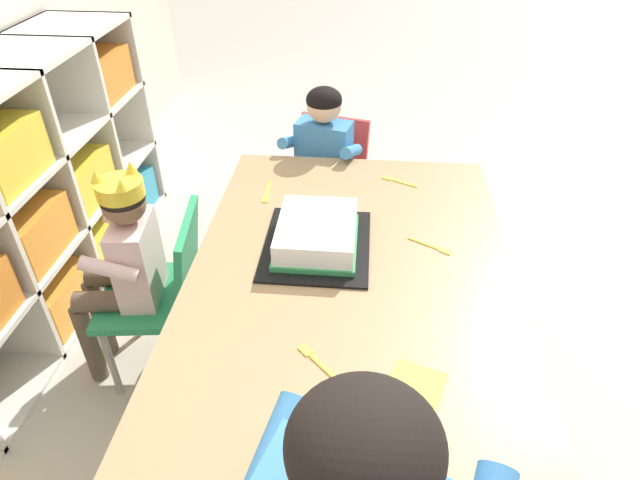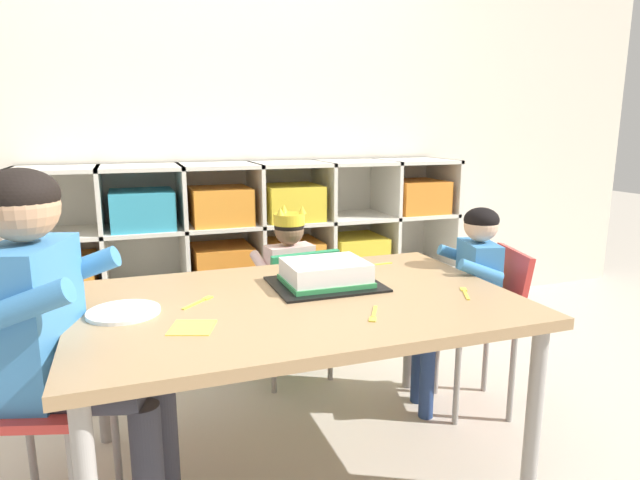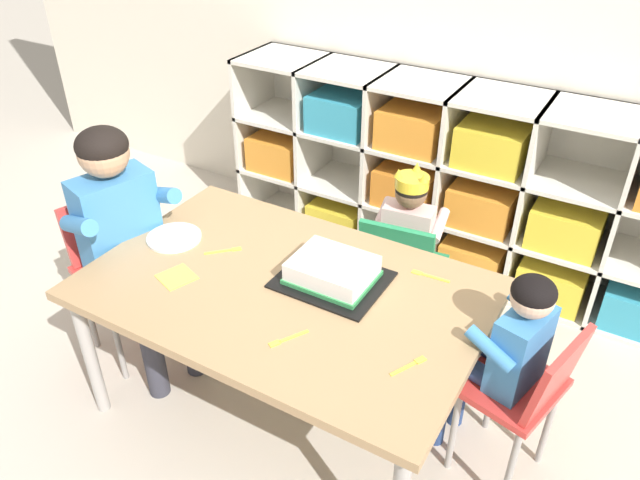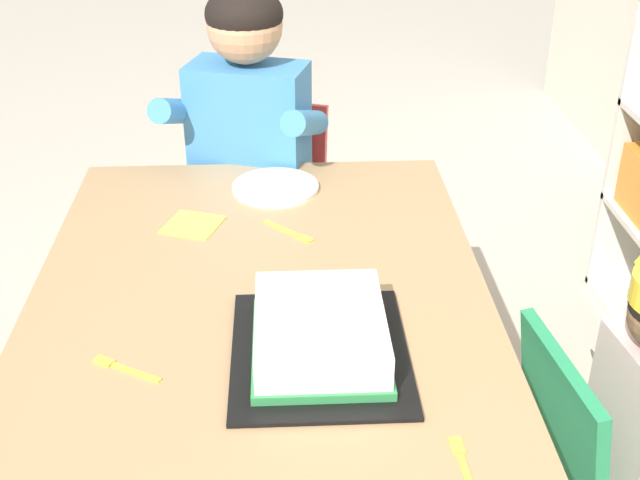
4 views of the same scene
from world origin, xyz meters
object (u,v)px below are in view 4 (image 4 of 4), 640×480
adult_helper_seated (242,148)px  birthday_cake_on_tray (320,337)px  classroom_chair_blue (598,466)px  fork_near_cake_tray (464,466)px  classroom_chair_adult_side (259,201)px  paper_plate_stack (275,187)px  activity_table (260,336)px  fork_beside_plate_stack (123,368)px  fork_by_napkin (291,233)px

adult_helper_seated → birthday_cake_on_tray: (0.83, 0.16, -0.01)m
classroom_chair_blue → fork_near_cake_tray: bearing=118.9°
adult_helper_seated → fork_near_cake_tray: adult_helper_seated is taller
classroom_chair_adult_side → fork_near_cake_tray: 1.27m
paper_plate_stack → adult_helper_seated: bearing=-152.9°
activity_table → fork_near_cake_tray: (0.41, 0.30, 0.05)m
classroom_chair_blue → classroom_chair_adult_side: bearing=26.0°
classroom_chair_adult_side → fork_beside_plate_stack: 1.00m
classroom_chair_blue → fork_by_napkin: classroom_chair_blue is taller
classroom_chair_adult_side → adult_helper_seated: adult_helper_seated is taller
activity_table → fork_beside_plate_stack: size_ratio=11.00×
adult_helper_seated → paper_plate_stack: 0.19m
activity_table → adult_helper_seated: size_ratio=1.33×
birthday_cake_on_tray → paper_plate_stack: birthday_cake_on_tray is taller
activity_table → birthday_cake_on_tray: bearing=39.5°
fork_near_cake_tray → fork_beside_plate_stack: 0.59m
classroom_chair_blue → classroom_chair_adult_side: classroom_chair_adult_side is taller
classroom_chair_blue → birthday_cake_on_tray: bearing=77.5°
classroom_chair_adult_side → classroom_chair_blue: bearing=-39.9°
classroom_chair_adult_side → paper_plate_stack: classroom_chair_adult_side is taller
paper_plate_stack → classroom_chair_blue: bearing=39.7°
birthday_cake_on_tray → fork_near_cake_tray: birthday_cake_on_tray is taller
fork_by_napkin → birthday_cake_on_tray: bearing=140.5°
classroom_chair_blue → paper_plate_stack: size_ratio=2.97×
classroom_chair_blue → fork_by_napkin: (-0.49, -0.56, 0.24)m
paper_plate_stack → fork_near_cake_tray: paper_plate_stack is taller
classroom_chair_blue → birthday_cake_on_tray: (-0.05, -0.52, 0.28)m
adult_helper_seated → paper_plate_stack: adult_helper_seated is taller
activity_table → adult_helper_seated: bearing=-175.6°
adult_helper_seated → fork_beside_plate_stack: bearing=-84.6°
fork_beside_plate_stack → fork_by_napkin: bearing=87.4°
birthday_cake_on_tray → fork_beside_plate_stack: bearing=-85.7°
classroom_chair_blue → paper_plate_stack: bearing=32.6°
classroom_chair_blue → fork_by_napkin: size_ratio=5.71×
fork_by_napkin → fork_near_cake_tray: bearing=153.3°
paper_plate_stack → fork_by_napkin: bearing=8.5°
birthday_cake_on_tray → fork_by_napkin: size_ratio=3.36×
adult_helper_seated → activity_table: bearing=-68.6°
classroom_chair_blue → classroom_chair_adult_side: size_ratio=0.90×
birthday_cake_on_tray → adult_helper_seated: bearing=-169.0°
activity_table → classroom_chair_adult_side: 0.82m
classroom_chair_adult_side → fork_by_napkin: classroom_chair_adult_side is taller
fork_by_napkin → fork_beside_plate_stack: size_ratio=0.87×
classroom_chair_adult_side → fork_near_cake_tray: (1.22, 0.32, 0.17)m
classroom_chair_adult_side → birthday_cake_on_tray: (0.94, 0.13, 0.20)m
activity_table → classroom_chair_blue: 0.68m
birthday_cake_on_tray → paper_plate_stack: size_ratio=1.75×
classroom_chair_blue → fork_by_napkin: bearing=41.7°
paper_plate_stack → classroom_chair_adult_side: bearing=-169.5°
birthday_cake_on_tray → fork_near_cake_tray: (0.28, 0.20, -0.03)m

